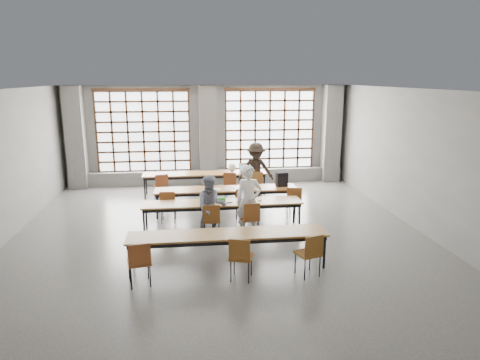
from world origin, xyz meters
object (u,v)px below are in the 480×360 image
object	(u,v)px
desk_row_d	(228,236)
student_male	(249,201)
student_female	(211,207)
chair_back_left	(161,185)
chair_mid_left	(168,203)
green_box	(220,199)
chair_back_mid	(231,183)
student_back	(256,170)
desk_row_b	(226,190)
chair_front_right	(250,216)
red_pouch	(139,260)
phone	(230,202)
chair_front_left	(212,218)
chair_near_left	(139,259)
mouse	(260,200)
laptop_back	(245,169)
chair_near_right	(310,251)
chair_mid_centre	(243,201)
backpack	(282,179)
chair_back_right	(256,182)
laptop_front	(244,198)
chair_near_mid	(241,254)
plastic_bag	(232,168)
desk_row_c	(222,204)
chair_mid_right	(294,199)

from	to	relation	value
desk_row_d	student_male	xyz separation A→B (m)	(0.67, 1.72, 0.21)
student_female	chair_back_left	bearing A→B (deg)	109.28
chair_mid_left	green_box	bearing A→B (deg)	-24.87
chair_back_mid	student_back	size ratio (longest dim) A/B	0.50
desk_row_b	student_male	distance (m)	1.88
chair_front_right	red_pouch	size ratio (longest dim) A/B	4.40
student_male	phone	size ratio (longest dim) A/B	13.44
chair_front_left	chair_near_left	size ratio (longest dim) A/B	1.00
mouse	laptop_back	bearing A→B (deg)	88.42
chair_front_left	laptop_back	size ratio (longest dim) A/B	2.17
laptop_back	chair_front_left	bearing A→B (deg)	-108.21
chair_front_right	chair_near_right	distance (m)	2.37
desk_row_d	red_pouch	distance (m)	1.79
chair_mid_centre	chair_front_left	xyz separation A→B (m)	(-0.92, -1.33, 0.00)
chair_front_left	student_back	distance (m)	3.87
student_back	green_box	world-z (taller)	student_back
chair_near_right	laptop_back	bearing A→B (deg)	93.69
backpack	chair_front_left	bearing A→B (deg)	-143.30
chair_mid_left	chair_back_right	bearing A→B (deg)	37.28
chair_back_mid	laptop_front	world-z (taller)	laptop_front
chair_near_mid	chair_near_left	bearing A→B (deg)	-179.94
plastic_bag	chair_back_right	bearing A→B (deg)	-44.35
desk_row_d	chair_near_mid	world-z (taller)	chair_near_mid
chair_mid_left	plastic_bag	bearing A→B (deg)	53.84
chair_near_left	green_box	size ratio (longest dim) A/B	3.52
chair_back_left	chair_mid_centre	xyz separation A→B (m)	(2.29, -2.05, 0.00)
desk_row_d	chair_front_right	distance (m)	1.74
chair_back_mid	chair_near_mid	size ratio (longest dim) A/B	1.00
plastic_bag	chair_front_left	bearing A→B (deg)	-102.69
chair_near_mid	student_male	xyz separation A→B (m)	(0.49, 2.35, 0.34)
chair_front_left	desk_row_d	bearing A→B (deg)	-81.56
student_male	student_female	xyz separation A→B (m)	(-0.90, 0.00, -0.11)
student_back	plastic_bag	size ratio (longest dim) A/B	6.16
chair_mid_left	student_male	world-z (taller)	student_male
chair_front_left	mouse	world-z (taller)	chair_front_left
desk_row_b	desk_row_d	bearing A→B (deg)	-94.67
chair_back_right	chair_front_right	world-z (taller)	same
chair_back_mid	phone	bearing A→B (deg)	-96.12
phone	red_pouch	bearing A→B (deg)	-126.14
chair_back_mid	student_male	size ratio (longest dim) A/B	0.50
laptop_front	green_box	world-z (taller)	laptop_front
laptop_front	student_female	bearing A→B (deg)	-144.85
chair_back_left	desk_row_c	bearing A→B (deg)	-58.63
chair_front_left	backpack	distance (m)	2.95
desk_row_d	chair_back_mid	world-z (taller)	chair_back_mid
chair_mid_right	backpack	world-z (taller)	backpack
chair_back_right	chair_mid_right	world-z (taller)	same
chair_mid_right	chair_front_left	distance (m)	2.67
chair_near_mid	green_box	xyz separation A→B (m)	(-0.16, 2.93, 0.24)
chair_back_left	green_box	bearing A→B (deg)	-58.65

